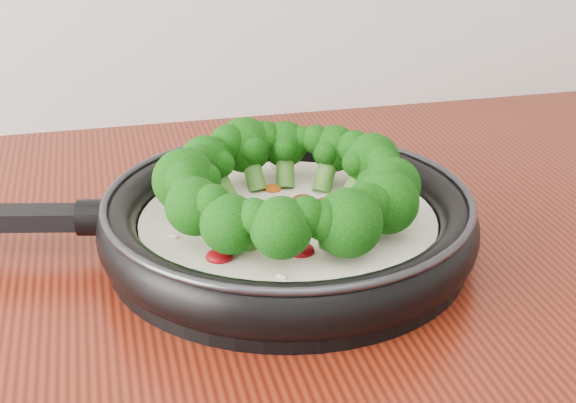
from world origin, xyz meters
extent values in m
cylinder|color=black|center=(-0.09, 1.11, 0.91)|extent=(0.38, 0.38, 0.01)
torus|color=black|center=(-0.09, 1.11, 0.93)|extent=(0.40, 0.40, 0.03)
torus|color=#2D2D33|center=(-0.09, 1.11, 0.95)|extent=(0.39, 0.39, 0.01)
cylinder|color=black|center=(-0.26, 1.15, 0.94)|extent=(0.04, 0.04, 0.03)
cylinder|color=white|center=(-0.09, 1.11, 0.92)|extent=(0.31, 0.31, 0.02)
ellipsoid|color=maroon|center=(-0.01, 1.09, 0.94)|extent=(0.03, 0.03, 0.01)
ellipsoid|color=maroon|center=(-0.11, 1.12, 0.94)|extent=(0.03, 0.03, 0.01)
ellipsoid|color=#B6480B|center=(-0.09, 1.17, 0.94)|extent=(0.02, 0.02, 0.01)
ellipsoid|color=maroon|center=(-0.18, 1.12, 0.94)|extent=(0.02, 0.02, 0.01)
ellipsoid|color=maroon|center=(-0.11, 1.11, 0.94)|extent=(0.03, 0.03, 0.01)
ellipsoid|color=#B6480B|center=(-0.03, 1.20, 0.94)|extent=(0.02, 0.02, 0.01)
ellipsoid|color=maroon|center=(-0.05, 1.13, 0.94)|extent=(0.03, 0.03, 0.01)
ellipsoid|color=maroon|center=(-0.10, 1.05, 0.94)|extent=(0.03, 0.03, 0.01)
ellipsoid|color=#B6480B|center=(-0.09, 1.09, 0.94)|extent=(0.02, 0.02, 0.01)
ellipsoid|color=maroon|center=(-0.16, 1.05, 0.94)|extent=(0.03, 0.03, 0.01)
ellipsoid|color=maroon|center=(-0.07, 1.14, 0.94)|extent=(0.03, 0.03, 0.01)
ellipsoid|color=#B6480B|center=(-0.12, 1.05, 0.94)|extent=(0.03, 0.03, 0.01)
ellipsoid|color=maroon|center=(-0.13, 1.15, 0.94)|extent=(0.02, 0.02, 0.01)
ellipsoid|color=maroon|center=(-0.07, 1.12, 0.94)|extent=(0.03, 0.03, 0.01)
ellipsoid|color=#B6480B|center=(-0.13, 1.10, 0.94)|extent=(0.02, 0.02, 0.01)
ellipsoid|color=maroon|center=(-0.06, 1.09, 0.94)|extent=(0.03, 0.03, 0.01)
ellipsoid|color=maroon|center=(-0.10, 1.09, 0.94)|extent=(0.02, 0.02, 0.01)
ellipsoid|color=#B6480B|center=(-0.10, 1.10, 0.94)|extent=(0.02, 0.02, 0.01)
ellipsoid|color=white|center=(-0.09, 1.14, 0.94)|extent=(0.01, 0.01, 0.00)
ellipsoid|color=white|center=(-0.03, 1.08, 0.94)|extent=(0.01, 0.01, 0.00)
ellipsoid|color=white|center=(-0.16, 1.11, 0.93)|extent=(0.01, 0.01, 0.00)
ellipsoid|color=white|center=(-0.07, 1.21, 0.93)|extent=(0.01, 0.01, 0.00)
ellipsoid|color=white|center=(-0.12, 1.01, 0.94)|extent=(0.01, 0.01, 0.00)
ellipsoid|color=white|center=(-0.10, 1.11, 0.94)|extent=(0.01, 0.01, 0.00)
ellipsoid|color=white|center=(-0.04, 1.18, 0.94)|extent=(0.01, 0.01, 0.00)
ellipsoid|color=white|center=(-0.13, 1.17, 0.94)|extent=(0.01, 0.01, 0.00)
ellipsoid|color=white|center=(-0.20, 1.10, 0.94)|extent=(0.01, 0.01, 0.00)
ellipsoid|color=white|center=(-0.15, 1.09, 0.94)|extent=(0.01, 0.01, 0.00)
ellipsoid|color=white|center=(-0.04, 1.06, 0.94)|extent=(0.01, 0.01, 0.00)
ellipsoid|color=white|center=(-0.10, 1.06, 0.93)|extent=(0.01, 0.01, 0.00)
ellipsoid|color=white|center=(-0.08, 1.23, 0.94)|extent=(0.01, 0.01, 0.00)
ellipsoid|color=white|center=(-0.03, 1.07, 0.94)|extent=(0.00, 0.01, 0.00)
ellipsoid|color=white|center=(-0.13, 1.10, 0.94)|extent=(0.01, 0.01, 0.00)
ellipsoid|color=white|center=(-0.04, 1.04, 0.94)|extent=(0.01, 0.01, 0.00)
ellipsoid|color=white|center=(-0.10, 1.14, 0.93)|extent=(0.01, 0.01, 0.00)
ellipsoid|color=white|center=(-0.09, 0.99, 0.94)|extent=(0.01, 0.01, 0.00)
ellipsoid|color=white|center=(-0.06, 1.11, 0.94)|extent=(0.01, 0.01, 0.00)
ellipsoid|color=white|center=(-0.10, 1.10, 0.93)|extent=(0.01, 0.01, 0.00)
ellipsoid|color=white|center=(-0.09, 1.12, 0.93)|extent=(0.01, 0.01, 0.00)
ellipsoid|color=white|center=(-0.05, 1.19, 0.94)|extent=(0.01, 0.01, 0.00)
ellipsoid|color=white|center=(-0.12, 1.07, 0.94)|extent=(0.01, 0.01, 0.00)
cylinder|color=#53922F|center=(-0.02, 1.09, 0.95)|extent=(0.04, 0.03, 0.04)
sphere|color=black|center=(-0.01, 1.09, 0.97)|extent=(0.06, 0.06, 0.05)
sphere|color=black|center=(-0.01, 1.11, 0.98)|extent=(0.04, 0.04, 0.03)
sphere|color=black|center=(-0.02, 1.07, 0.97)|extent=(0.03, 0.03, 0.03)
sphere|color=black|center=(-0.02, 1.09, 0.97)|extent=(0.03, 0.03, 0.02)
cylinder|color=#53922F|center=(-0.02, 1.13, 0.95)|extent=(0.04, 0.03, 0.04)
sphere|color=black|center=(-0.01, 1.14, 0.97)|extent=(0.06, 0.06, 0.05)
sphere|color=black|center=(-0.02, 1.16, 0.98)|extent=(0.04, 0.04, 0.03)
sphere|color=black|center=(0.00, 1.12, 0.98)|extent=(0.04, 0.04, 0.03)
sphere|color=black|center=(-0.02, 1.13, 0.97)|extent=(0.03, 0.03, 0.03)
cylinder|color=#53922F|center=(-0.04, 1.17, 0.95)|extent=(0.04, 0.04, 0.04)
sphere|color=black|center=(-0.03, 1.18, 0.97)|extent=(0.05, 0.05, 0.04)
sphere|color=black|center=(-0.05, 1.19, 0.98)|extent=(0.03, 0.03, 0.03)
sphere|color=black|center=(-0.02, 1.16, 0.98)|extent=(0.03, 0.03, 0.03)
sphere|color=black|center=(-0.04, 1.17, 0.97)|extent=(0.03, 0.03, 0.02)
cylinder|color=#53922F|center=(-0.08, 1.18, 0.95)|extent=(0.02, 0.04, 0.04)
sphere|color=black|center=(-0.07, 1.20, 0.97)|extent=(0.05, 0.05, 0.05)
sphere|color=black|center=(-0.09, 1.20, 0.98)|extent=(0.03, 0.03, 0.03)
sphere|color=black|center=(-0.06, 1.19, 0.98)|extent=(0.03, 0.03, 0.03)
sphere|color=black|center=(-0.08, 1.18, 0.97)|extent=(0.03, 0.03, 0.02)
cylinder|color=#53922F|center=(-0.11, 1.18, 0.95)|extent=(0.03, 0.04, 0.04)
sphere|color=black|center=(-0.11, 1.20, 0.97)|extent=(0.06, 0.06, 0.05)
sphere|color=black|center=(-0.13, 1.19, 0.98)|extent=(0.04, 0.04, 0.03)
sphere|color=black|center=(-0.09, 1.20, 0.98)|extent=(0.04, 0.04, 0.03)
sphere|color=black|center=(-0.11, 1.18, 0.97)|extent=(0.03, 0.03, 0.03)
cylinder|color=#53922F|center=(-0.14, 1.16, 0.95)|extent=(0.04, 0.04, 0.04)
sphere|color=black|center=(-0.16, 1.18, 0.97)|extent=(0.06, 0.06, 0.05)
sphere|color=black|center=(-0.16, 1.16, 0.98)|extent=(0.04, 0.04, 0.03)
sphere|color=black|center=(-0.14, 1.19, 0.97)|extent=(0.03, 0.03, 0.03)
sphere|color=black|center=(-0.14, 1.16, 0.97)|extent=(0.03, 0.03, 0.02)
cylinder|color=#53922F|center=(-0.16, 1.13, 0.95)|extent=(0.04, 0.03, 0.04)
sphere|color=black|center=(-0.18, 1.14, 0.97)|extent=(0.07, 0.07, 0.06)
sphere|color=black|center=(-0.18, 1.12, 0.98)|extent=(0.04, 0.04, 0.04)
sphere|color=black|center=(-0.17, 1.16, 0.97)|extent=(0.04, 0.04, 0.03)
sphere|color=black|center=(-0.16, 1.13, 0.97)|extent=(0.03, 0.03, 0.03)
cylinder|color=#53922F|center=(-0.16, 1.08, 0.95)|extent=(0.04, 0.03, 0.04)
sphere|color=black|center=(-0.18, 1.08, 0.97)|extent=(0.06, 0.06, 0.05)
sphere|color=black|center=(-0.17, 1.06, 0.98)|extent=(0.04, 0.04, 0.03)
sphere|color=black|center=(-0.18, 1.10, 0.98)|extent=(0.03, 0.03, 0.03)
sphere|color=black|center=(-0.16, 1.08, 0.97)|extent=(0.03, 0.03, 0.02)
cylinder|color=#53922F|center=(-0.14, 1.06, 0.95)|extent=(0.04, 0.04, 0.04)
sphere|color=black|center=(-0.16, 1.05, 0.97)|extent=(0.06, 0.06, 0.05)
sphere|color=black|center=(-0.14, 1.04, 0.97)|extent=(0.04, 0.04, 0.03)
sphere|color=black|center=(-0.17, 1.06, 0.97)|extent=(0.03, 0.03, 0.03)
sphere|color=black|center=(-0.14, 1.06, 0.97)|extent=(0.03, 0.03, 0.02)
cylinder|color=#53922F|center=(-0.11, 1.04, 0.95)|extent=(0.03, 0.04, 0.04)
sphere|color=black|center=(-0.12, 1.02, 0.97)|extent=(0.06, 0.06, 0.05)
sphere|color=black|center=(-0.10, 1.02, 0.98)|extent=(0.04, 0.04, 0.03)
sphere|color=black|center=(-0.14, 1.03, 0.98)|extent=(0.03, 0.03, 0.03)
sphere|color=black|center=(-0.11, 1.04, 0.97)|extent=(0.03, 0.03, 0.02)
cylinder|color=#53922F|center=(-0.07, 1.04, 0.95)|extent=(0.03, 0.04, 0.04)
sphere|color=black|center=(-0.07, 1.03, 0.97)|extent=(0.07, 0.07, 0.06)
sphere|color=black|center=(-0.05, 1.04, 0.98)|extent=(0.04, 0.04, 0.03)
sphere|color=black|center=(-0.09, 1.02, 0.97)|extent=(0.04, 0.04, 0.03)
sphere|color=black|center=(-0.07, 1.04, 0.97)|extent=(0.03, 0.03, 0.03)
cylinder|color=#53922F|center=(-0.04, 1.06, 0.95)|extent=(0.04, 0.04, 0.04)
sphere|color=black|center=(-0.02, 1.05, 0.97)|extent=(0.06, 0.06, 0.05)
sphere|color=black|center=(-0.02, 1.07, 0.98)|extent=(0.04, 0.04, 0.03)
sphere|color=black|center=(-0.04, 1.04, 0.98)|extent=(0.04, 0.04, 0.03)
sphere|color=black|center=(-0.04, 1.06, 0.97)|extent=(0.03, 0.03, 0.03)
camera|label=1|loc=(-0.25, 0.48, 1.25)|focal=51.27mm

